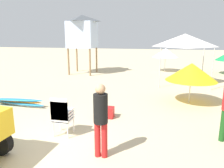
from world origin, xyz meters
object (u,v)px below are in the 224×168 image
Objects in this scene: stacked_plastic_chairs at (61,113)px; popup_canopy at (185,40)px; cooler_box at (105,112)px; surfboard_pile at (17,102)px; beach_umbrella_left at (191,72)px; lifeguard_tower at (82,31)px; beach_umbrella_mid at (166,53)px; lifeguard_near_left at (101,116)px.

stacked_plastic_chairs is 8.71m from popup_canopy.
surfboard_pile is at bearing 173.35° from cooler_box.
stacked_plastic_chairs is 1.87× the size of cooler_box.
beach_umbrella_left is at bearing -90.67° from popup_canopy.
beach_umbrella_left is at bearing -40.55° from lifeguard_tower.
stacked_plastic_chairs is at bearing -103.88° from beach_umbrella_mid.
lifeguard_tower is (-2.88, 9.63, 2.32)m from stacked_plastic_chairs.
lifeguard_tower reaches higher than beach_umbrella_left.
cooler_box is at bearing -65.36° from lifeguard_tower.
popup_canopy is 7.10m from cooler_box.
beach_umbrella_mid reaches higher than stacked_plastic_chairs.
beach_umbrella_mid is at bearing 20.41° from lifeguard_tower.
surfboard_pile is at bearing -140.12° from popup_canopy.
popup_canopy is 4.38m from beach_umbrella_mid.
lifeguard_near_left is at bearing -77.68° from cooler_box.
popup_canopy is 1.38× the size of beach_umbrella_left.
surfboard_pile is 0.89× the size of popup_canopy.
stacked_plastic_chairs is 5.49m from beach_umbrella_left.
lifeguard_tower is at bearing -159.59° from beach_umbrella_mid.
lifeguard_tower is (-6.70, 2.00, 0.54)m from popup_canopy.
popup_canopy reaches higher than stacked_plastic_chairs.
popup_canopy is (3.82, 7.62, 1.79)m from stacked_plastic_chairs.
stacked_plastic_chairs is 10.31m from lifeguard_tower.
beach_umbrella_left is at bearing 15.93° from surfboard_pile.
cooler_box is at bearing -142.03° from beach_umbrella_left.
beach_umbrella_mid is (-0.91, 4.16, -1.01)m from popup_canopy.
lifeguard_tower reaches higher than popup_canopy.
beach_umbrella_left is at bearing -83.69° from beach_umbrella_mid.
lifeguard_near_left is at bearing -106.60° from popup_canopy.
lifeguard_near_left is 5.32m from beach_umbrella_left.
lifeguard_tower is 9.26m from cooler_box.
stacked_plastic_chairs is 0.57× the size of beach_umbrella_mid.
stacked_plastic_chairs is 0.40× the size of popup_canopy.
popup_canopy is at bearing 89.33° from beach_umbrella_left.
surfboard_pile is at bearing -120.67° from beach_umbrella_mid.
cooler_box is (3.67, -0.43, 0.02)m from surfboard_pile.
surfboard_pile is 0.61× the size of lifeguard_tower.
stacked_plastic_chairs reaches higher than cooler_box.
popup_canopy is at bearing 63.37° from stacked_plastic_chairs.
lifeguard_near_left reaches higher than stacked_plastic_chairs.
cooler_box is at bearing -116.67° from popup_canopy.
beach_umbrella_mid is (1.59, 12.56, 0.45)m from lifeguard_near_left.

